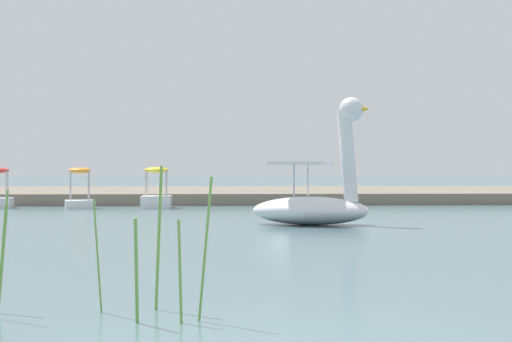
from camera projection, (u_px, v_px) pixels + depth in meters
name	position (u px, v px, depth m)	size (l,w,h in m)	color
shore_bank_far	(205.00, 194.00, 44.82)	(151.80, 19.31, 0.43)	slate
swan_boat	(315.00, 199.00, 22.54)	(3.19, 2.53, 2.99)	white
pedal_boat_yellow	(156.00, 196.00, 32.87)	(1.01, 1.95, 1.41)	white
pedal_boat_orange	(80.00, 197.00, 32.72)	(1.22, 1.84, 1.39)	white
reed_clump_foreground	(89.00, 256.00, 8.13)	(2.11, 1.24, 1.30)	#669942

